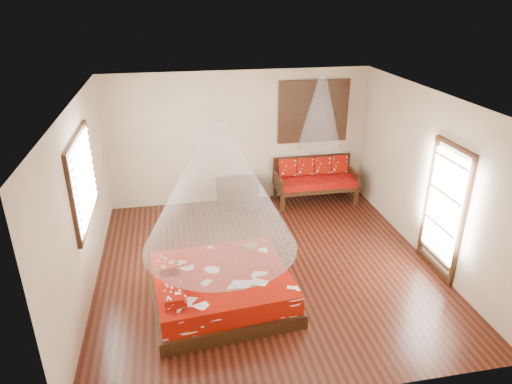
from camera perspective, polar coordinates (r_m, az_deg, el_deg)
The scene contains 10 objects.
room at distance 7.09m, azimuth 1.34°, elevation 0.31°, with size 5.54×5.54×2.84m.
bed at distance 6.83m, azimuth -4.40°, elevation -11.84°, with size 2.15×1.98×0.63m.
daybed at distance 9.94m, azimuth 7.38°, elevation 1.73°, with size 1.74×0.77×0.94m.
storage_chest at distance 9.73m, azimuth -2.31°, elevation -0.08°, with size 0.90×0.71×0.57m.
shutter_panel at distance 9.82m, azimuth 7.20°, elevation 9.95°, with size 1.52×0.06×1.32m.
window_left at distance 7.14m, azimuth -20.77°, elevation 1.49°, with size 0.10×1.74×1.34m.
glazed_door at distance 7.74m, azimuth 22.41°, elevation -2.20°, with size 0.08×1.02×2.16m.
wine_tray at distance 7.28m, azimuth -0.58°, elevation -6.51°, with size 0.24×0.24×0.19m.
mosquito_net_main at distance 6.05m, azimuth -4.72°, elevation 0.59°, with size 2.15×2.15×1.80m, color white.
mosquito_net_daybed at distance 9.36m, azimuth 8.10°, elevation 9.85°, with size 0.89×0.89×1.50m, color white.
Camera 1 is at (-1.38, -6.35, 4.23)m, focal length 32.00 mm.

